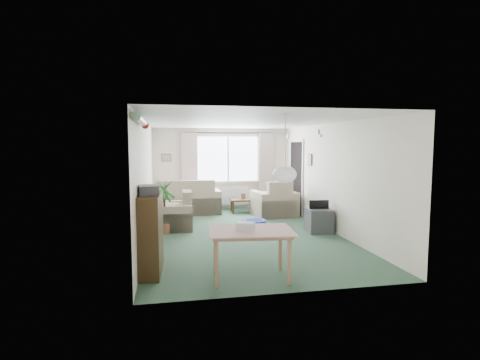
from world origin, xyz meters
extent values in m
plane|color=#2D4B36|center=(0.00, 0.00, 0.00)|extent=(6.50, 6.50, 0.00)
cube|color=white|center=(0.20, 3.23, 1.50)|extent=(1.80, 0.03, 1.30)
cube|color=black|center=(0.20, 3.15, 2.27)|extent=(2.60, 0.03, 0.03)
cube|color=beige|center=(-0.95, 3.13, 1.27)|extent=(0.45, 0.08, 2.00)
cube|color=beige|center=(1.35, 3.13, 1.27)|extent=(0.45, 0.08, 2.00)
cube|color=white|center=(0.20, 3.19, 0.40)|extent=(1.20, 0.10, 0.55)
cube|color=black|center=(1.99, 2.20, 1.00)|extent=(0.03, 0.95, 2.00)
sphere|color=white|center=(0.20, -2.30, 1.48)|extent=(0.36, 0.36, 0.36)
cylinder|color=#196626|center=(-1.92, -2.30, 2.28)|extent=(1.60, 1.60, 0.12)
sphere|color=silver|center=(1.30, 0.90, 2.22)|extent=(0.20, 0.20, 0.20)
sphere|color=silver|center=(1.60, -0.30, 2.22)|extent=(0.20, 0.20, 0.20)
cube|color=brown|center=(-1.60, 3.23, 1.55)|extent=(0.28, 0.03, 0.22)
cube|color=brown|center=(1.98, 1.20, 1.55)|extent=(0.03, 0.24, 0.30)
cube|color=beige|center=(-1.10, 2.75, 0.48)|extent=(1.93, 1.02, 0.96)
cube|color=beige|center=(1.26, 1.95, 0.48)|extent=(1.17, 1.12, 0.96)
cube|color=#BFAE91|center=(-1.50, 0.83, 0.43)|extent=(0.93, 0.98, 0.87)
cube|color=black|center=(0.59, 2.57, 0.19)|extent=(0.86, 0.50, 0.38)
cube|color=brown|center=(0.53, 2.58, 0.46)|extent=(0.12, 0.04, 0.16)
cube|color=black|center=(-1.84, -2.08, 0.60)|extent=(0.38, 0.99, 1.19)
cube|color=#39393E|center=(-1.85, -2.12, 1.26)|extent=(0.32, 0.38, 0.14)
cylinder|color=#1B512B|center=(-1.65, 0.41, 0.60)|extent=(0.54, 0.54, 1.19)
cube|color=#9F8856|center=(-0.40, -2.60, 0.35)|extent=(1.17, 0.84, 0.69)
cube|color=silver|center=(-0.46, -2.55, 0.75)|extent=(0.30, 0.27, 0.12)
cube|color=#3A393F|center=(1.70, -0.10, 0.26)|extent=(0.56, 0.61, 0.52)
cylinder|color=navy|center=(0.46, 0.91, 0.06)|extent=(0.65, 0.65, 0.12)
camera|label=1|loc=(-1.55, -7.77, 1.94)|focal=28.00mm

